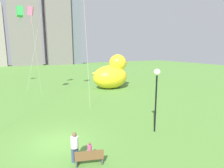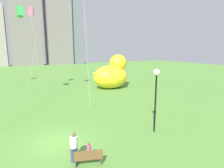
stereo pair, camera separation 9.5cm
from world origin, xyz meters
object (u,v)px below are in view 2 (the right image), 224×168
object	(u,v)px
kite_green	(20,12)
kite_pink	(31,11)
park_bench	(88,157)
giant_inflatable_duck	(112,74)
person_child	(89,150)
person_adult	(74,146)
lamppost	(156,83)

from	to	relation	value
kite_green	kite_pink	size ratio (longest dim) A/B	0.93
park_bench	giant_inflatable_duck	distance (m)	20.16
park_bench	person_child	world-z (taller)	person_child
person_adult	lamppost	xyz separation A→B (m)	(6.39, 1.01, 2.73)
kite_pink	person_child	bearing A→B (deg)	-87.16
lamppost	kite_green	world-z (taller)	kite_green
kite_green	kite_pink	distance (m)	4.08
person_adult	kite_pink	bearing A→B (deg)	90.46
park_bench	kite_green	world-z (taller)	kite_green
person_adult	kite_green	world-z (taller)	kite_green
person_child	person_adult	bearing A→B (deg)	169.50
giant_inflatable_duck	kite_pink	distance (m)	14.21
kite_green	person_child	bearing A→B (deg)	-81.26
person_child	kite_pink	distance (m)	21.88
kite_green	kite_pink	world-z (taller)	kite_pink
person_child	kite_green	xyz separation A→B (m)	(-2.37, 15.45, 9.66)
park_bench	kite_pink	xyz separation A→B (m)	(-0.72, 19.72, 10.59)
person_adult	kite_green	xyz separation A→B (m)	(-1.58, 15.30, 9.28)
park_bench	person_adult	bearing A→B (deg)	129.27
person_child	park_bench	bearing A→B (deg)	-113.02
giant_inflatable_duck	kite_pink	xyz separation A→B (m)	(-10.89, 2.41, 8.79)
person_child	giant_inflatable_duck	world-z (taller)	giant_inflatable_duck
person_adult	park_bench	bearing A→B (deg)	-50.73
person_adult	kite_green	bearing A→B (deg)	95.88
giant_inflatable_duck	lamppost	size ratio (longest dim) A/B	1.36
lamppost	kite_green	size ratio (longest dim) A/B	0.43
person_adult	giant_inflatable_duck	world-z (taller)	giant_inflatable_duck
person_child	giant_inflatable_duck	bearing A→B (deg)	59.33
person_adult	lamppost	bearing A→B (deg)	8.97
person_child	kite_pink	world-z (taller)	kite_pink
person_adult	giant_inflatable_duck	size ratio (longest dim) A/B	0.27
kite_green	park_bench	bearing A→B (deg)	-82.37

